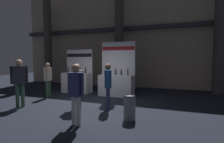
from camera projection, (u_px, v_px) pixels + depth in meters
The scene contains 10 objects.
ground_plane at pixel (89, 104), 6.53m from camera, with size 29.31×29.31×0.00m, color black.
hall_colonnade at pixel (123, 35), 10.68m from camera, with size 14.65×1.32×6.59m.
exhibitor_booth_0 at pixel (77, 81), 8.86m from camera, with size 1.53×0.72×2.25m.
exhibitor_booth_1 at pixel (116, 83), 8.08m from camera, with size 1.69×0.66×2.59m.
trash_bin at pixel (130, 108), 4.85m from camera, with size 0.34×0.34×0.71m.
visitor_1 at pixel (77, 82), 5.88m from camera, with size 0.59×0.36×1.59m.
visitor_4 at pixel (19, 79), 6.10m from camera, with size 0.45×0.47×1.74m.
visitor_5 at pixel (48, 77), 7.76m from camera, with size 0.23×0.49×1.58m.
visitor_6 at pixel (76, 89), 4.40m from camera, with size 0.49×0.30×1.62m.
visitor_7 at pixel (108, 82), 5.86m from camera, with size 0.37×0.51×1.59m.
Camera 1 is at (3.00, -5.75, 1.73)m, focal length 27.16 mm.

